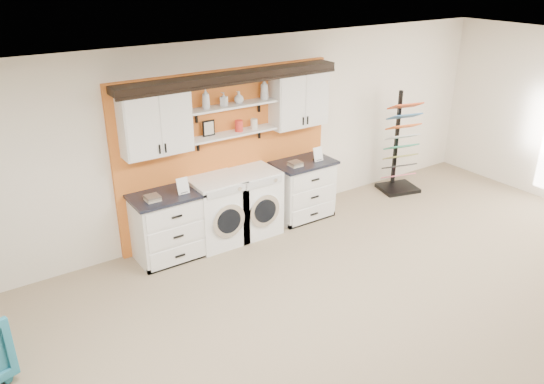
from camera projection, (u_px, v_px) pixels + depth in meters
floor at (434, 382)px, 5.15m from camera, size 10.00×10.00×0.00m
ceiling at (479, 99)px, 4.02m from camera, size 10.00×10.00×0.00m
wall_back at (226, 139)px, 7.62m from camera, size 10.00×0.00×10.00m
accent_panel at (228, 153)px, 7.68m from camera, size 3.40×0.07×2.40m
upper_cabinet_left at (155, 122)px, 6.69m from camera, size 0.90×0.35×0.84m
upper_cabinet_right at (299, 98)px, 7.85m from camera, size 0.90×0.35×0.84m
shelf_lower at (233, 134)px, 7.42m from camera, size 1.32×0.28×0.03m
shelf_upper at (232, 106)px, 7.26m from camera, size 1.32×0.28×0.03m
crown_molding at (231, 76)px, 7.11m from camera, size 3.30×0.41×0.13m
picture_frame at (209, 128)px, 7.22m from camera, size 0.18×0.02×0.22m
canister_red at (239, 126)px, 7.43m from camera, size 0.11×0.11×0.16m
canister_cream at (254, 124)px, 7.56m from camera, size 0.10×0.10×0.14m
base_cabinet_left at (169, 226)px, 7.15m from camera, size 0.96×0.66×0.94m
base_cabinet_right at (302, 189)px, 8.30m from camera, size 0.95×0.66×0.93m
washer at (217, 211)px, 7.51m from camera, size 0.71×0.71×0.99m
dryer at (252, 202)px, 7.82m from camera, size 0.70×0.71×0.98m
sample_rack at (400, 160)px, 9.25m from camera, size 0.75×0.67×1.74m
soap_bottle_a at (206, 98)px, 6.99m from camera, size 0.15×0.15×0.27m
soap_bottle_b at (224, 99)px, 7.15m from camera, size 0.12×0.12×0.18m
soap_bottle_c at (239, 97)px, 7.27m from camera, size 0.16×0.16×0.17m
soap_bottle_d at (264, 89)px, 7.46m from camera, size 0.14×0.14×0.30m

